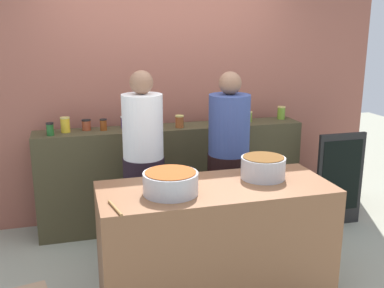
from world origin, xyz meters
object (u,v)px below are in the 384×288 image
Objects in this scene: preserve_jar_10 at (249,117)px; preserve_jar_11 at (281,113)px; preserve_jar_6 at (158,120)px; preserve_jar_2 at (86,125)px; cooking_pot_left at (171,183)px; cook_with_tongs at (144,174)px; preserve_jar_5 at (144,123)px; cook_in_cap at (228,170)px; preserve_jar_4 at (125,122)px; preserve_jar_8 at (215,117)px; wooden_spoon at (115,208)px; chalkboard_sign at (340,179)px; preserve_jar_9 at (236,117)px; cooking_pot_center at (263,168)px; preserve_jar_7 at (180,121)px; preserve_jar_0 at (50,129)px; preserve_jar_3 at (103,125)px; preserve_jar_1 at (65,125)px.

preserve_jar_10 is 0.80× the size of preserve_jar_11.
preserve_jar_11 is (1.37, 0.05, 0.00)m from preserve_jar_6.
cooking_pot_left is (0.49, -1.52, -0.12)m from preserve_jar_2.
preserve_jar_10 is 1.40m from cook_with_tongs.
preserve_jar_5 is at bearing 78.97° from cook_with_tongs.
preserve_jar_6 is 0.08× the size of cook_in_cap.
preserve_jar_4 is 0.98× the size of preserve_jar_8.
preserve_jar_2 reaches higher than wooden_spoon.
cook_in_cap is 1.67× the size of chalkboard_sign.
preserve_jar_5 reaches higher than preserve_jar_2.
preserve_jar_9 reaches higher than preserve_jar_8.
preserve_jar_6 reaches higher than preserve_jar_10.
preserve_jar_6 is at bearing 131.46° from cook_in_cap.
cooking_pot_center is 1.12m from cook_with_tongs.
cook_in_cap is (1.23, -0.66, -0.36)m from preserve_jar_2.
preserve_jar_7 is 1.17m from preserve_jar_11.
preserve_jar_2 is 0.41× the size of wooden_spoon.
preserve_jar_0 is 1.69m from cook_in_cap.
preserve_jar_8 is 0.76m from preserve_jar_11.
preserve_jar_3 is 1.90m from preserve_jar_11.
cook_with_tongs is (-1.22, -0.58, -0.34)m from preserve_jar_10.
preserve_jar_6 reaches higher than preserve_jar_8.
preserve_jar_3 is at bearing 116.67° from cook_with_tongs.
preserve_jar_3 is at bearing 172.44° from preserve_jar_5.
preserve_jar_6 is at bearing -176.79° from preserve_jar_8.
preserve_jar_1 is at bearing 169.01° from chalkboard_sign.
preserve_jar_0 is 0.72m from preserve_jar_4.
cook_with_tongs reaches higher than preserve_jar_7.
cooking_pot_center reaches higher than wooden_spoon.
preserve_jar_4 is at bearing 94.44° from cooking_pot_left.
cook_in_cap is at bearing -96.75° from preserve_jar_8.
preserve_jar_1 reaches higher than preserve_jar_2.
preserve_jar_6 is 0.96× the size of preserve_jar_9.
chalkboard_sign is at bearing -10.99° from preserve_jar_1.
preserve_jar_4 is 2.27m from chalkboard_sign.
preserve_jar_1 is 2.80m from chalkboard_sign.
chalkboard_sign is at bearing -15.73° from preserve_jar_6.
cooking_pot_left is (0.12, -1.51, -0.13)m from preserve_jar_4.
preserve_jar_1 is 1.19× the size of preserve_jar_8.
preserve_jar_5 is 0.35m from preserve_jar_7.
cooking_pot_left reaches higher than wooden_spoon.
cook_with_tongs is at bearing -154.61° from preserve_jar_10.
cook_with_tongs reaches higher than preserve_jar_5.
preserve_jar_2 is 0.91m from preserve_jar_7.
preserve_jar_9 reaches higher than preserve_jar_7.
preserve_jar_5 is (0.88, 0.03, 0.00)m from preserve_jar_0.
chalkboard_sign is at bearing -12.31° from preserve_jar_3.
preserve_jar_5 is at bearing -160.85° from preserve_jar_6.
preserve_jar_11 reaches higher than preserve_jar_0.
preserve_jar_9 is 0.37× the size of cooking_pot_left.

